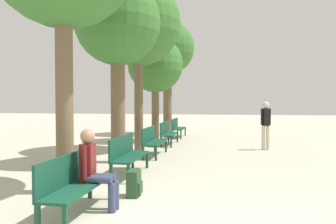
# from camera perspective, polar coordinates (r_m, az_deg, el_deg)

# --- Properties ---
(bench_row_0) EXTENTS (0.48, 1.77, 0.92)m
(bench_row_0) POSITION_cam_1_polar(r_m,az_deg,el_deg) (5.37, -16.14, -11.33)
(bench_row_0) COLOR #144733
(bench_row_0) RESTS_ON ground_plane
(bench_row_1) EXTENTS (0.48, 1.77, 0.92)m
(bench_row_1) POSITION_cam_1_polar(r_m,az_deg,el_deg) (7.91, -7.20, -7.03)
(bench_row_1) COLOR #144733
(bench_row_1) RESTS_ON ground_plane
(bench_row_2) EXTENTS (0.48, 1.77, 0.92)m
(bench_row_2) POSITION_cam_1_polar(r_m,az_deg,el_deg) (10.57, -2.75, -4.78)
(bench_row_2) COLOR #144733
(bench_row_2) RESTS_ON ground_plane
(bench_row_3) EXTENTS (0.48, 1.77, 0.92)m
(bench_row_3) POSITION_cam_1_polar(r_m,az_deg,el_deg) (13.29, -0.12, -3.43)
(bench_row_3) COLOR #144733
(bench_row_3) RESTS_ON ground_plane
(bench_row_4) EXTENTS (0.48, 1.77, 0.92)m
(bench_row_4) POSITION_cam_1_polar(r_m,az_deg,el_deg) (16.02, 1.62, -2.53)
(bench_row_4) COLOR #144733
(bench_row_4) RESTS_ON ground_plane
(tree_row_1) EXTENTS (2.46, 2.46, 5.25)m
(tree_row_1) POSITION_cam_1_polar(r_m,az_deg,el_deg) (9.74, -8.77, 14.76)
(tree_row_1) COLOR brown
(tree_row_1) RESTS_ON ground_plane
(tree_row_2) EXTENTS (2.99, 2.99, 6.01)m
(tree_row_2) POSITION_cam_1_polar(r_m,az_deg,el_deg) (12.00, -5.16, 15.00)
(tree_row_2) COLOR brown
(tree_row_2) RESTS_ON ground_plane
(tree_row_3) EXTENTS (2.44, 2.44, 4.59)m
(tree_row_3) POSITION_cam_1_polar(r_m,az_deg,el_deg) (14.51, -2.22, 8.10)
(tree_row_3) COLOR brown
(tree_row_3) RESTS_ON ground_plane
(tree_row_4) EXTENTS (2.86, 2.86, 6.04)m
(tree_row_4) POSITION_cam_1_polar(r_m,az_deg,el_deg) (17.67, -0.09, 10.87)
(tree_row_4) COLOR brown
(tree_row_4) RESTS_ON ground_plane
(person_seated) EXTENTS (0.61, 0.35, 1.31)m
(person_seated) POSITION_cam_1_polar(r_m,az_deg,el_deg) (5.46, -12.65, -9.33)
(person_seated) COLOR #384260
(person_seated) RESTS_ON ground_plane
(backpack) EXTENTS (0.24, 0.32, 0.48)m
(backpack) POSITION_cam_1_polar(r_m,az_deg,el_deg) (6.18, -5.92, -12.32)
(backpack) COLOR #284C2D
(backpack) RESTS_ON ground_plane
(pedestrian_near) EXTENTS (0.35, 0.28, 1.74)m
(pedestrian_near) POSITION_cam_1_polar(r_m,az_deg,el_deg) (12.33, 16.66, -1.73)
(pedestrian_near) COLOR beige
(pedestrian_near) RESTS_ON ground_plane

